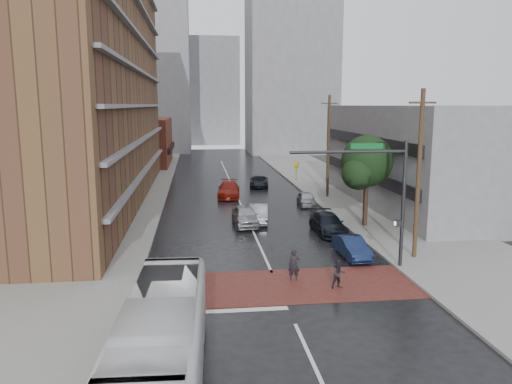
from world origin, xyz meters
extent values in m
plane|color=black|center=(0.00, 0.00, 0.00)|extent=(160.00, 160.00, 0.00)
cube|color=maroon|center=(0.00, 0.50, 0.01)|extent=(14.00, 5.00, 0.02)
cube|color=gray|center=(-11.50, 25.00, 0.07)|extent=(9.00, 90.00, 0.15)
cube|color=gray|center=(11.50, 25.00, 0.07)|extent=(9.00, 90.00, 0.15)
cube|color=brown|center=(-14.00, 24.00, 14.00)|extent=(10.00, 44.00, 28.00)
cube|color=brown|center=(-12.00, 54.00, 3.50)|extent=(8.00, 16.00, 7.00)
cube|color=gray|center=(16.50, 20.00, 4.50)|extent=(11.00, 26.00, 9.00)
cube|color=gray|center=(-14.00, 78.00, 16.00)|extent=(18.00, 16.00, 32.00)
cube|color=gray|center=(14.00, 72.00, 18.00)|extent=(16.00, 14.00, 36.00)
cube|color=gray|center=(0.00, 95.00, 12.00)|extent=(12.00, 10.00, 24.00)
cylinder|color=#332319|center=(8.50, 12.00, 2.00)|extent=(0.36, 0.36, 4.00)
sphere|color=black|center=(8.50, 12.00, 5.00)|extent=(3.80, 3.80, 3.80)
sphere|color=black|center=(7.60, 11.20, 4.20)|extent=(2.40, 2.40, 2.40)
sphere|color=black|center=(9.30, 12.80, 4.40)|extent=(2.60, 2.60, 2.60)
cylinder|color=#2D2D33|center=(7.30, 2.50, 3.60)|extent=(0.20, 0.20, 7.20)
cylinder|color=#2D2D33|center=(4.10, 2.50, 6.60)|extent=(6.40, 0.16, 0.16)
imported|color=gold|center=(1.30, 2.50, 5.60)|extent=(0.20, 0.16, 1.00)
cube|color=#0C5926|center=(5.10, 2.50, 6.90)|extent=(1.80, 0.05, 0.30)
cube|color=#2D2D33|center=(7.05, 2.50, 2.60)|extent=(0.30, 0.30, 0.35)
cylinder|color=#473321|center=(8.80, 4.00, 5.00)|extent=(0.26, 0.26, 10.00)
cube|color=#473321|center=(8.80, 4.00, 9.20)|extent=(1.60, 0.12, 0.12)
cylinder|color=#473321|center=(8.80, 24.00, 5.00)|extent=(0.26, 0.26, 10.00)
cube|color=#473321|center=(8.80, 24.00, 9.20)|extent=(1.60, 0.12, 0.12)
imported|color=silver|center=(-5.23, -8.29, 1.53)|extent=(3.03, 11.08, 3.06)
imported|color=black|center=(0.97, 1.23, 0.84)|extent=(0.65, 0.47, 1.68)
imported|color=#262025|center=(2.97, -0.15, 0.75)|extent=(0.79, 0.65, 1.49)
imported|color=#9C9FA4|center=(-0.40, 13.55, 0.76)|extent=(1.92, 4.50, 1.51)
imported|color=#B6B7BF|center=(0.73, 14.35, 0.69)|extent=(2.05, 4.34, 1.38)
imported|color=maroon|center=(-0.85, 25.47, 0.76)|extent=(2.59, 5.40, 1.52)
imported|color=black|center=(2.91, 31.21, 0.60)|extent=(2.58, 4.58, 1.21)
imported|color=#132144|center=(5.20, 4.73, 0.63)|extent=(1.52, 3.88, 1.26)
imported|color=black|center=(5.27, 10.52, 0.70)|extent=(2.03, 4.84, 1.39)
imported|color=#A8AAB0|center=(5.89, 20.42, 0.62)|extent=(1.67, 3.73, 1.25)
camera|label=1|loc=(-3.97, -23.29, 9.09)|focal=35.00mm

